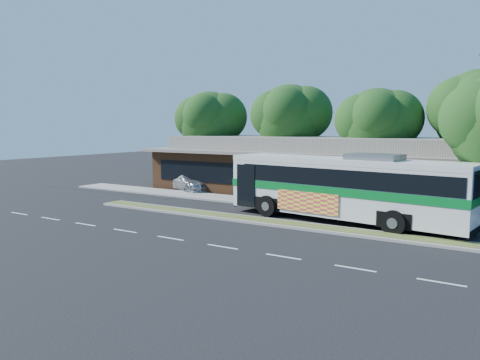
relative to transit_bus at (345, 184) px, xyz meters
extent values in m
plane|color=black|center=(-2.71, -3.12, -2.15)|extent=(120.00, 120.00, 0.00)
cube|color=#3E4C20|center=(-2.71, -2.52, -2.07)|extent=(26.00, 1.10, 0.15)
cube|color=gray|center=(-2.71, 3.28, -2.09)|extent=(44.00, 2.60, 0.12)
cube|color=black|center=(-20.71, 6.88, -2.14)|extent=(14.00, 12.00, 0.01)
cube|color=brown|center=(-2.71, 9.88, -0.55)|extent=(32.00, 10.00, 3.20)
cube|color=slate|center=(-2.71, 9.88, 1.17)|extent=(33.20, 11.20, 0.24)
cube|color=slate|center=(-2.71, 9.88, 1.80)|extent=(30.00, 8.00, 1.00)
cube|color=black|center=(-2.71, 4.85, -0.45)|extent=(30.00, 0.06, 1.60)
cylinder|color=black|center=(-17.71, 11.88, -0.15)|extent=(0.44, 0.44, 3.99)
sphere|color=#1C3F15|center=(-17.71, 11.88, 3.58)|extent=(5.80, 5.80, 5.80)
sphere|color=#1C3F15|center=(-16.41, 12.31, 4.04)|extent=(4.52, 4.52, 4.52)
cylinder|color=black|center=(-9.71, 12.88, -0.05)|extent=(0.44, 0.44, 4.20)
sphere|color=#1C3F15|center=(-9.71, 12.88, 3.85)|extent=(6.00, 6.00, 6.00)
sphere|color=#1C3F15|center=(-8.36, 13.33, 4.33)|extent=(4.68, 4.68, 4.68)
cylinder|color=black|center=(-1.71, 11.88, -0.26)|extent=(0.44, 0.44, 3.78)
sphere|color=#1C3F15|center=(-1.71, 11.88, 3.31)|extent=(5.60, 5.60, 5.60)
sphere|color=#1C3F15|center=(-0.45, 12.30, 3.76)|extent=(4.37, 4.37, 4.37)
cylinder|color=black|center=(5.29, 12.88, 0.06)|extent=(0.44, 0.44, 4.41)
sphere|color=#1C3F15|center=(5.29, 12.88, 4.12)|extent=(6.20, 6.20, 6.20)
cube|color=silver|center=(-0.06, 0.01, -0.19)|extent=(13.93, 4.68, 3.14)
cube|color=black|center=(0.27, -0.03, 0.44)|extent=(12.85, 4.59, 0.94)
cube|color=silver|center=(-0.06, 0.01, 1.24)|extent=(13.95, 4.70, 0.30)
cube|color=#046623|center=(-0.06, 0.01, -0.28)|extent=(14.01, 4.75, 0.43)
cube|color=black|center=(-6.86, 0.91, 0.19)|extent=(0.40, 2.54, 1.95)
cube|color=black|center=(6.73, -0.89, 0.55)|extent=(0.38, 2.37, 1.26)
cube|color=#C2393F|center=(-1.73, -1.27, -1.01)|extent=(3.85, 0.57, 1.14)
cube|color=slate|center=(1.63, -0.21, 1.54)|extent=(2.95, 2.17, 0.34)
cylinder|color=black|center=(-4.43, -0.85, -1.52)|extent=(1.30, 0.57, 1.25)
cylinder|color=black|center=(-4.05, 1.98, -1.52)|extent=(1.30, 0.57, 1.25)
cylinder|color=black|center=(3.13, -1.86, -1.52)|extent=(1.30, 0.57, 1.25)
cylinder|color=black|center=(3.51, 0.98, -1.52)|extent=(1.30, 0.57, 1.25)
imported|color=#AFB2B7|center=(-15.53, 5.59, -1.37)|extent=(5.80, 3.87, 1.56)
camera|label=1|loc=(8.62, -24.85, 3.15)|focal=35.00mm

